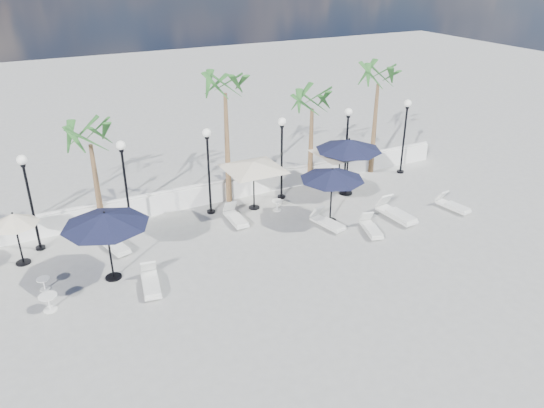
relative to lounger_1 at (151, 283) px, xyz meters
name	(u,v)px	position (x,y,z in m)	size (l,w,h in m)	color
ground	(279,288)	(3.91, -1.96, -0.22)	(100.00, 100.00, 0.00)	gray
balustrade	(203,195)	(3.91, 5.54, 0.25)	(26.00, 0.30, 1.01)	white
lamppost_1	(28,190)	(-3.09, 4.54, 2.27)	(0.36, 0.36, 3.84)	black
lamppost_2	(124,174)	(0.41, 4.54, 2.27)	(0.36, 0.36, 3.84)	black
lamppost_3	(208,159)	(3.91, 4.54, 2.27)	(0.36, 0.36, 3.84)	black
lamppost_4	(282,147)	(7.41, 4.54, 2.27)	(0.36, 0.36, 3.84)	black
lamppost_5	(347,136)	(10.91, 4.54, 2.27)	(0.36, 0.36, 3.84)	black
lamppost_6	(405,126)	(14.41, 4.54, 2.27)	(0.36, 0.36, 3.84)	black
palm_1	(90,141)	(-0.59, 5.34, 3.54)	(2.60, 2.60, 4.70)	brown
palm_2	(225,90)	(5.11, 5.34, 4.90)	(2.60, 2.60, 6.10)	brown
palm_3	(312,106)	(9.41, 5.34, 3.73)	(2.60, 2.60, 4.90)	brown
palm_4	(378,81)	(13.11, 5.34, 4.51)	(2.60, 2.60, 5.70)	brown
lounger_1	(151,283)	(0.00, 0.00, 0.00)	(0.84, 1.79, 0.65)	silver
lounger_2	(114,244)	(-0.55, 3.22, 0.00)	(0.98, 1.78, 0.63)	silver
lounger_3	(236,218)	(4.52, 3.22, 0.00)	(0.60, 1.72, 0.64)	silver
lounger_4	(371,228)	(9.08, -0.13, -0.01)	(0.95, 1.69, 0.60)	silver
lounger_5	(396,213)	(10.80, 0.42, 0.04)	(0.80, 2.08, 0.77)	silver
lounger_6	(453,205)	(13.63, 0.00, -0.01)	(0.77, 1.68, 0.61)	silver
lounger_7	(327,222)	(7.77, 1.11, -0.01)	(0.88, 1.74, 0.62)	silver
side_table_0	(44,283)	(-3.23, 1.55, 0.04)	(0.45, 0.45, 0.43)	silver
side_table_1	(49,301)	(-3.20, 0.24, 0.12)	(0.58, 0.58, 0.56)	silver
side_table_2	(277,204)	(6.61, 3.44, 0.07)	(0.49, 0.49, 0.47)	silver
parasol_navy_left	(105,220)	(-1.01, 1.22, 2.08)	(2.95, 2.95, 2.61)	black
parasol_navy_mid	(349,145)	(10.36, 3.58, 2.20)	(3.07, 3.07, 2.75)	black
parasol_navy_right	(332,175)	(8.14, 1.49, 1.91)	(2.71, 2.71, 2.43)	black
parasol_cream_sq_a	(253,162)	(5.80, 4.11, 1.99)	(4.85, 4.85, 2.38)	black
parasol_cream_sq_b	(341,147)	(10.36, 4.24, 1.90)	(4.58, 4.58, 2.30)	black
parasol_cream_small	(14,220)	(-3.76, 3.71, 1.57)	(1.70, 1.70, 2.09)	black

